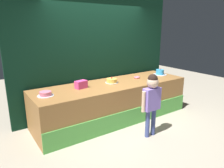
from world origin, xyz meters
name	(u,v)px	position (x,y,z in m)	size (l,w,h in m)	color
ground_plane	(127,127)	(0.00, 0.00, 0.00)	(12.00, 12.00, 0.00)	#ADA38E
stage_platform	(113,101)	(0.00, 0.52, 0.41)	(3.49, 1.06, 0.82)	#9E6B38
curtain_backdrop	(98,47)	(0.00, 1.14, 1.55)	(4.06, 0.08, 3.10)	black
child_figure	(152,97)	(0.12, -0.53, 0.78)	(0.46, 0.21, 1.20)	#3F4C8C
pink_box	(81,84)	(-0.74, 0.59, 0.89)	(0.23, 0.14, 0.15)	#E3438E
donut	(137,77)	(0.74, 0.60, 0.84)	(0.14, 0.14, 0.04)	pink
cake_left	(46,94)	(-1.49, 0.50, 0.85)	(0.29, 0.29, 0.08)	white
cake_center	(112,81)	(0.00, 0.59, 0.86)	(0.28, 0.28, 0.13)	silver
cake_right	(160,72)	(1.49, 0.56, 0.88)	(0.35, 0.35, 0.16)	silver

